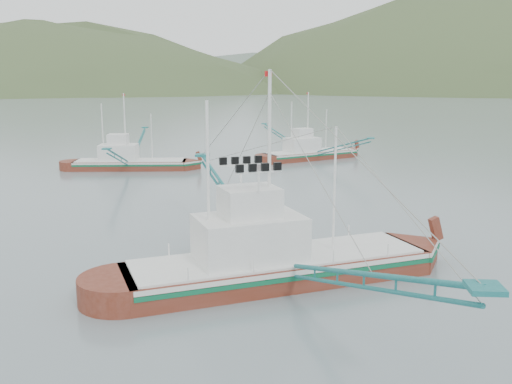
{
  "coord_description": "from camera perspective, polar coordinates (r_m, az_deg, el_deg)",
  "views": [
    {
      "loc": [
        2.49,
        -29.85,
        10.49
      ],
      "look_at": [
        0.0,
        6.0,
        3.2
      ],
      "focal_mm": 40.0,
      "sensor_mm": 36.0,
      "label": 1
    }
  ],
  "objects": [
    {
      "name": "ground",
      "position": [
        31.73,
        -0.76,
        -7.84
      ],
      "size": [
        1200.0,
        1200.0,
        0.0
      ],
      "primitive_type": "plane",
      "color": "slate",
      "rests_on": "ground"
    },
    {
      "name": "main_boat",
      "position": [
        29.43,
        2.03,
        -4.47
      ],
      "size": [
        16.34,
        27.35,
        11.69
      ],
      "rotation": [
        0.0,
        0.0,
        0.43
      ],
      "color": "#602214",
      "rests_on": "ground"
    },
    {
      "name": "bg_boat_left",
      "position": [
        67.13,
        -12.63,
        3.37
      ],
      "size": [
        13.01,
        22.99,
        9.33
      ],
      "rotation": [
        0.0,
        0.0,
        0.1
      ],
      "color": "#602214",
      "rests_on": "ground"
    },
    {
      "name": "bg_boat_far",
      "position": [
        73.9,
        5.38,
        4.8
      ],
      "size": [
        16.53,
        20.54,
        9.25
      ],
      "rotation": [
        0.0,
        0.0,
        0.6
      ],
      "color": "#602214",
      "rests_on": "ground"
    },
    {
      "name": "headland_left",
      "position": [
        430.57,
        -21.41,
        9.3
      ],
      "size": [
        448.0,
        308.0,
        210.0
      ],
      "primitive_type": "ellipsoid",
      "color": "#3C4E28",
      "rests_on": "ground"
    },
    {
      "name": "ridge_distant",
      "position": [
        590.58,
        6.75,
        10.38
      ],
      "size": [
        960.0,
        400.0,
        240.0
      ],
      "primitive_type": "ellipsoid",
      "color": "slate",
      "rests_on": "ground"
    }
  ]
}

